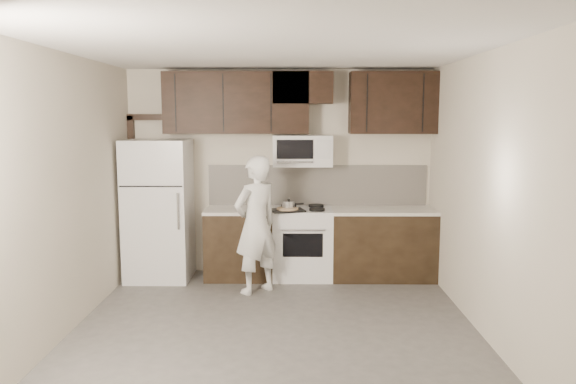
{
  "coord_description": "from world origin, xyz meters",
  "views": [
    {
      "loc": [
        0.18,
        -5.19,
        2.1
      ],
      "look_at": [
        0.12,
        0.9,
        1.27
      ],
      "focal_mm": 35.0,
      "sensor_mm": 36.0,
      "label": 1
    }
  ],
  "objects_px": {
    "stove": "(302,243)",
    "microwave": "(303,151)",
    "refrigerator": "(159,210)",
    "person": "(256,225)"
  },
  "relations": [
    {
      "from": "refrigerator",
      "to": "person",
      "type": "xyz_separation_m",
      "value": [
        1.29,
        -0.57,
        -0.08
      ]
    },
    {
      "from": "microwave",
      "to": "refrigerator",
      "type": "bearing_deg",
      "value": -174.85
    },
    {
      "from": "stove",
      "to": "microwave",
      "type": "xyz_separation_m",
      "value": [
        -0.0,
        0.12,
        1.19
      ]
    },
    {
      "from": "stove",
      "to": "refrigerator",
      "type": "relative_size",
      "value": 0.52
    },
    {
      "from": "stove",
      "to": "microwave",
      "type": "distance_m",
      "value": 1.2
    },
    {
      "from": "microwave",
      "to": "stove",
      "type": "bearing_deg",
      "value": -89.9
    },
    {
      "from": "stove",
      "to": "person",
      "type": "height_order",
      "value": "person"
    },
    {
      "from": "stove",
      "to": "refrigerator",
      "type": "xyz_separation_m",
      "value": [
        -1.85,
        -0.05,
        0.44
      ]
    },
    {
      "from": "stove",
      "to": "person",
      "type": "relative_size",
      "value": 0.57
    },
    {
      "from": "microwave",
      "to": "person",
      "type": "height_order",
      "value": "microwave"
    }
  ]
}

